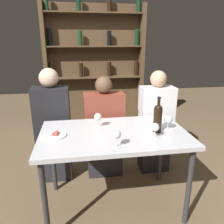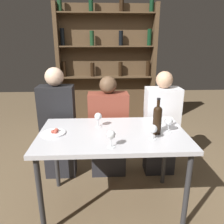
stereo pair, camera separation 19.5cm
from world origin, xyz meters
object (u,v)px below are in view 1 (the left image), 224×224
(wine_glass_3, at_px, (155,128))
(seated_person_right, at_px, (155,126))
(wine_glass_2, at_px, (98,117))
(wine_bottle, at_px, (158,117))
(wine_glass_0, at_px, (117,135))
(wine_glass_1, at_px, (168,120))
(food_plate_0, at_px, (54,135))
(seated_person_center, at_px, (104,131))
(seated_person_left, at_px, (53,130))

(wine_glass_3, height_order, seated_person_right, seated_person_right)
(wine_glass_2, relative_size, wine_glass_3, 1.08)
(wine_glass_2, bearing_deg, wine_bottle, -19.98)
(wine_glass_0, relative_size, wine_glass_1, 1.03)
(food_plate_0, height_order, seated_person_center, seated_person_center)
(wine_glass_1, distance_m, food_plate_0, 0.99)
(wine_glass_0, relative_size, seated_person_right, 0.11)
(wine_glass_1, bearing_deg, wine_glass_3, -139.74)
(wine_glass_1, xyz_separation_m, seated_person_right, (0.10, 0.56, -0.28))
(seated_person_left, bearing_deg, wine_bottle, -31.92)
(wine_bottle, distance_m, wine_glass_3, 0.14)
(food_plate_0, bearing_deg, wine_glass_0, -29.41)
(wine_glass_2, distance_m, food_plate_0, 0.42)
(food_plate_0, bearing_deg, wine_glass_1, -0.32)
(wine_glass_1, height_order, seated_person_right, seated_person_right)
(seated_person_left, bearing_deg, seated_person_right, -0.00)
(wine_glass_2, distance_m, wine_glass_3, 0.53)
(wine_glass_1, relative_size, seated_person_left, 0.10)
(wine_bottle, distance_m, wine_glass_2, 0.53)
(wine_bottle, relative_size, wine_glass_2, 2.33)
(wine_glass_0, bearing_deg, seated_person_center, 89.61)
(wine_glass_3, xyz_separation_m, seated_person_right, (0.27, 0.71, -0.28))
(seated_person_center, bearing_deg, wine_bottle, -56.43)
(wine_glass_2, bearing_deg, seated_person_left, 137.75)
(wine_glass_2, bearing_deg, seated_person_center, 75.68)
(seated_person_center, bearing_deg, seated_person_left, 180.00)
(wine_glass_0, relative_size, wine_glass_2, 1.00)
(wine_glass_0, bearing_deg, wine_glass_1, 27.36)
(seated_person_left, bearing_deg, food_plate_0, -82.34)
(wine_glass_3, bearing_deg, seated_person_right, 69.01)
(wine_glass_1, height_order, seated_person_left, seated_person_left)
(wine_glass_2, distance_m, seated_person_left, 0.67)
(wine_glass_2, height_order, seated_person_center, seated_person_center)
(wine_glass_0, distance_m, wine_glass_1, 0.58)
(wine_glass_2, bearing_deg, seated_person_right, 30.12)
(wine_glass_1, relative_size, wine_glass_2, 0.97)
(wine_bottle, bearing_deg, seated_person_right, 70.41)
(wine_glass_1, bearing_deg, seated_person_left, 152.13)
(wine_glass_1, height_order, food_plate_0, wine_glass_1)
(wine_glass_0, height_order, seated_person_left, seated_person_left)
(wine_glass_1, xyz_separation_m, wine_glass_3, (-0.17, -0.14, -0.00))
(wine_bottle, height_order, wine_glass_1, wine_bottle)
(wine_bottle, distance_m, seated_person_right, 0.71)
(seated_person_center, bearing_deg, wine_glass_1, -48.11)
(food_plate_0, bearing_deg, seated_person_center, 49.00)
(wine_glass_1, xyz_separation_m, food_plate_0, (-0.99, 0.01, -0.08))
(wine_bottle, xyz_separation_m, wine_glass_3, (-0.06, -0.11, -0.05))
(seated_person_center, height_order, seated_person_right, seated_person_right)
(wine_glass_0, bearing_deg, wine_glass_2, 103.51)
(food_plate_0, bearing_deg, seated_person_right, 27.08)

